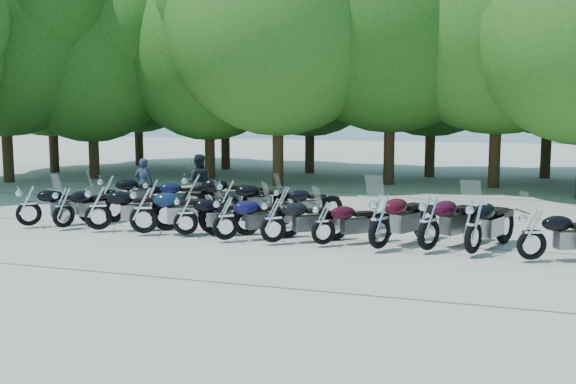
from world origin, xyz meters
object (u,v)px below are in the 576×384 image
(motorcycle_14, at_px, (153,195))
(motorcycle_15, at_px, (193,193))
(motorcycle_4, at_px, (186,214))
(motorcycle_9, at_px, (429,221))
(rider_1, at_px, (199,182))
(motorcycle_6, at_px, (273,219))
(motorcycle_8, at_px, (380,220))
(motorcycle_16, at_px, (228,198))
(motorcycle_7, at_px, (323,222))
(motorcycle_13, at_px, (108,192))
(rider_0, at_px, (144,184))
(motorcycle_5, at_px, (225,217))
(motorcycle_0, at_px, (28,204))
(motorcycle_17, at_px, (283,203))
(motorcycle_10, at_px, (474,225))
(motorcycle_1, at_px, (63,206))
(motorcycle_11, at_px, (532,233))
(motorcycle_3, at_px, (144,209))
(motorcycle_2, at_px, (98,206))

(motorcycle_14, relative_size, motorcycle_15, 0.85)
(motorcycle_4, relative_size, motorcycle_9, 0.83)
(rider_1, bearing_deg, motorcycle_6, 113.12)
(motorcycle_8, height_order, motorcycle_16, motorcycle_8)
(motorcycle_9, xyz_separation_m, motorcycle_14, (-8.13, 2.51, -0.10))
(motorcycle_7, relative_size, motorcycle_13, 0.91)
(motorcycle_16, relative_size, rider_0, 1.42)
(motorcycle_5, bearing_deg, motorcycle_0, 49.23)
(motorcycle_5, xyz_separation_m, motorcycle_17, (0.51, 2.75, -0.04))
(motorcycle_7, relative_size, motorcycle_10, 0.84)
(motorcycle_1, relative_size, motorcycle_11, 0.99)
(motorcycle_5, bearing_deg, motorcycle_17, -50.02)
(motorcycle_1, bearing_deg, motorcycle_9, -157.38)
(rider_1, bearing_deg, motorcycle_14, 42.08)
(motorcycle_9, bearing_deg, rider_1, 1.64)
(motorcycle_10, height_order, motorcycle_13, motorcycle_10)
(motorcycle_7, distance_m, motorcycle_11, 4.45)
(motorcycle_13, height_order, rider_1, rider_1)
(motorcycle_13, bearing_deg, motorcycle_14, -126.54)
(rider_0, bearing_deg, motorcycle_4, 121.96)
(motorcycle_15, xyz_separation_m, rider_1, (-0.47, 1.33, 0.15))
(motorcycle_11, bearing_deg, motorcycle_16, 46.39)
(motorcycle_13, distance_m, motorcycle_14, 1.48)
(motorcycle_7, xyz_separation_m, motorcycle_17, (-1.81, 2.54, -0.01))
(motorcycle_1, bearing_deg, motorcycle_17, -131.38)
(motorcycle_4, height_order, motorcycle_16, motorcycle_16)
(rider_0, relative_size, rider_1, 0.92)
(motorcycle_10, relative_size, rider_1, 1.43)
(motorcycle_1, xyz_separation_m, motorcycle_3, (2.38, -0.08, 0.07))
(motorcycle_15, xyz_separation_m, motorcycle_16, (1.12, -0.12, -0.07))
(motorcycle_4, height_order, motorcycle_14, motorcycle_14)
(motorcycle_13, distance_m, rider_0, 1.21)
(motorcycle_2, bearing_deg, motorcycle_13, 0.59)
(motorcycle_7, bearing_deg, motorcycle_17, -5.03)
(rider_0, height_order, rider_1, rider_1)
(motorcycle_10, height_order, rider_1, rider_1)
(motorcycle_5, xyz_separation_m, motorcycle_11, (6.76, 0.04, 0.00))
(motorcycle_5, height_order, motorcycle_9, motorcycle_9)
(motorcycle_16, bearing_deg, motorcycle_9, -137.23)
(motorcycle_11, xyz_separation_m, rider_1, (-9.47, 4.20, 0.24))
(motorcycle_2, distance_m, motorcycle_8, 7.17)
(motorcycle_16, bearing_deg, motorcycle_8, -143.39)
(motorcycle_9, height_order, motorcycle_16, motorcycle_9)
(motorcycle_0, relative_size, motorcycle_7, 1.08)
(motorcycle_0, distance_m, motorcycle_17, 6.68)
(motorcycle_2, bearing_deg, motorcycle_9, -116.51)
(motorcycle_8, xyz_separation_m, motorcycle_13, (-8.57, 2.69, -0.08))
(motorcycle_13, relative_size, motorcycle_16, 1.01)
(motorcycle_2, relative_size, motorcycle_10, 0.95)
(motorcycle_5, xyz_separation_m, motorcycle_14, (-3.47, 2.81, -0.01))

